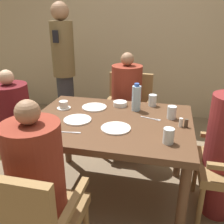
% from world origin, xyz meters
% --- Properties ---
extents(ground_plane, '(16.00, 16.00, 0.00)m').
position_xyz_m(ground_plane, '(0.00, 0.00, 0.00)').
color(ground_plane, '#7A664C').
extents(wall_back, '(8.00, 0.06, 2.80)m').
position_xyz_m(wall_back, '(0.00, 2.05, 1.40)').
color(wall_back, tan).
rests_on(wall_back, ground_plane).
extents(dining_table, '(1.28, 0.96, 0.74)m').
position_xyz_m(dining_table, '(0.00, 0.00, 0.65)').
color(dining_table, brown).
rests_on(dining_table, ground_plane).
extents(chair_left_side, '(0.51, 0.51, 0.89)m').
position_xyz_m(chair_left_side, '(-1.03, 0.00, 0.50)').
color(chair_left_side, olive).
rests_on(chair_left_side, ground_plane).
extents(diner_in_left_chair, '(0.32, 0.32, 1.10)m').
position_xyz_m(diner_in_left_chair, '(-0.89, 0.00, 0.57)').
color(diner_in_left_chair, '#5B1419').
rests_on(diner_in_left_chair, ground_plane).
extents(chair_far_side, '(0.51, 0.51, 0.89)m').
position_xyz_m(chair_far_side, '(0.00, 0.87, 0.50)').
color(chair_far_side, olive).
rests_on(chair_far_side, ground_plane).
extents(diner_in_far_chair, '(0.32, 0.32, 1.17)m').
position_xyz_m(diner_in_far_chair, '(-0.00, 0.73, 0.60)').
color(diner_in_far_chair, maroon).
rests_on(diner_in_far_chair, ground_plane).
extents(chair_near_corner, '(0.51, 0.51, 0.89)m').
position_xyz_m(chair_near_corner, '(-0.26, -0.87, 0.50)').
color(chair_near_corner, olive).
rests_on(chair_near_corner, ground_plane).
extents(diner_in_near_chair, '(0.32, 0.32, 1.14)m').
position_xyz_m(diner_in_near_chair, '(-0.26, -0.73, 0.59)').
color(diner_in_near_chair, maroon).
rests_on(diner_in_near_chair, ground_plane).
extents(standing_host, '(0.28, 0.32, 1.66)m').
position_xyz_m(standing_host, '(-0.89, 1.15, 0.89)').
color(standing_host, '#2D2D33').
rests_on(standing_host, ground_plane).
extents(plate_main_left, '(0.22, 0.22, 0.01)m').
position_xyz_m(plate_main_left, '(-0.21, 0.23, 0.75)').
color(plate_main_left, white).
rests_on(plate_main_left, dining_table).
extents(plate_main_right, '(0.22, 0.22, 0.01)m').
position_xyz_m(plate_main_right, '(0.08, -0.15, 0.75)').
color(plate_main_right, white).
rests_on(plate_main_right, dining_table).
extents(plate_dessert_center, '(0.22, 0.22, 0.01)m').
position_xyz_m(plate_dessert_center, '(-0.26, -0.07, 0.75)').
color(plate_dessert_center, white).
rests_on(plate_dessert_center, dining_table).
extents(teacup_with_saucer, '(0.12, 0.12, 0.07)m').
position_xyz_m(teacup_with_saucer, '(-0.47, 0.15, 0.77)').
color(teacup_with_saucer, white).
rests_on(teacup_with_saucer, dining_table).
extents(bowl_small, '(0.13, 0.13, 0.04)m').
position_xyz_m(bowl_small, '(0.01, 0.33, 0.76)').
color(bowl_small, white).
rests_on(bowl_small, dining_table).
extents(water_bottle, '(0.08, 0.08, 0.24)m').
position_xyz_m(water_bottle, '(0.17, 0.26, 0.85)').
color(water_bottle, '#A3C6DB').
rests_on(water_bottle, dining_table).
extents(glass_tall_near, '(0.07, 0.07, 0.10)m').
position_xyz_m(glass_tall_near, '(0.30, 0.40, 0.79)').
color(glass_tall_near, silver).
rests_on(glass_tall_near, dining_table).
extents(glass_tall_mid, '(0.07, 0.07, 0.10)m').
position_xyz_m(glass_tall_mid, '(0.46, -0.28, 0.79)').
color(glass_tall_mid, silver).
rests_on(glass_tall_mid, dining_table).
extents(glass_tall_far, '(0.07, 0.07, 0.10)m').
position_xyz_m(glass_tall_far, '(0.47, 0.14, 0.79)').
color(glass_tall_far, silver).
rests_on(glass_tall_far, dining_table).
extents(salt_shaker, '(0.03, 0.03, 0.07)m').
position_xyz_m(salt_shaker, '(0.54, -0.00, 0.78)').
color(salt_shaker, white).
rests_on(salt_shaker, dining_table).
extents(pepper_shaker, '(0.03, 0.03, 0.07)m').
position_xyz_m(pepper_shaker, '(0.58, -0.00, 0.77)').
color(pepper_shaker, '#4C3D2D').
rests_on(pepper_shaker, dining_table).
extents(fork_beside_plate, '(0.17, 0.06, 0.00)m').
position_xyz_m(fork_beside_plate, '(0.33, 0.09, 0.74)').
color(fork_beside_plate, silver).
rests_on(fork_beside_plate, dining_table).
extents(knife_beside_plate, '(0.18, 0.04, 0.00)m').
position_xyz_m(knife_beside_plate, '(-0.23, -0.28, 0.74)').
color(knife_beside_plate, silver).
rests_on(knife_beside_plate, dining_table).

